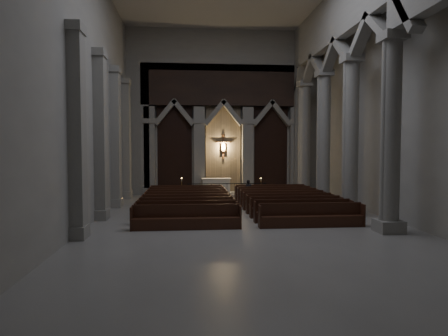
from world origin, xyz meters
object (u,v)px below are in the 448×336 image
Objects in this scene: altar at (216,186)px; altar_rail at (227,188)px; pews at (237,206)px; candle_stand_left at (182,193)px; worshipper at (248,190)px; candle_stand_right at (261,192)px.

altar_rail is at bearing -71.52° from altar.
altar_rail reaches higher than pews.
candle_stand_left is 1.05× the size of worshipper.
altar_rail is 1.80m from worshipper.
candle_stand_right reaches higher than altar_rail.
altar_rail is 0.53× the size of pews.
altar_rail is 4.01× the size of candle_stand_right.
worshipper reaches higher than altar.
altar is 1.93m from altar_rail.
candle_stand_left reaches higher than altar_rail.
candle_stand_right is 0.13× the size of pews.
altar_rail is at bearing -166.28° from candle_stand_right.
altar_rail is at bearing 90.00° from pews.
pews is (3.06, -5.82, -0.05)m from candle_stand_left.
altar is 0.40× the size of altar_rail.
altar_rail is at bearing 148.25° from worshipper.
altar_rail is 3.08m from candle_stand_left.
candle_stand_left is 0.14× the size of pews.
altar_rail is 3.79× the size of candle_stand_left.
worshipper is (4.33, -1.42, 0.29)m from candle_stand_left.
candle_stand_right is at bearing 13.72° from altar_rail.
candle_stand_right is at bearing 71.66° from worshipper.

